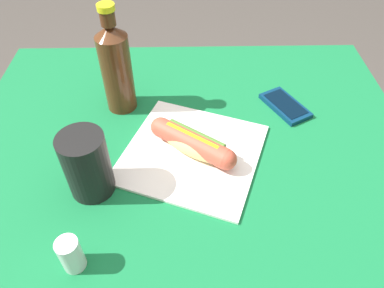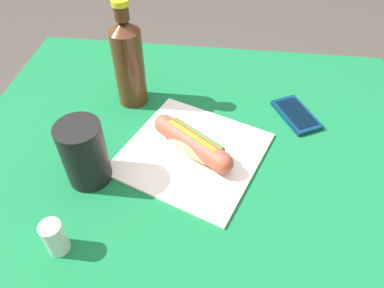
# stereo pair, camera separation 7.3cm
# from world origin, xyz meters

# --- Properties ---
(dining_table) EXTENTS (0.97, 0.88, 0.78)m
(dining_table) POSITION_xyz_m (0.00, 0.00, 0.62)
(dining_table) COLOR brown
(dining_table) RESTS_ON ground
(paper_wrapper) EXTENTS (0.34, 0.34, 0.01)m
(paper_wrapper) POSITION_xyz_m (0.01, 0.01, 0.78)
(paper_wrapper) COLOR white
(paper_wrapper) RESTS_ON dining_table
(hot_dog) EXTENTS (0.17, 0.14, 0.05)m
(hot_dog) POSITION_xyz_m (0.01, 0.01, 0.81)
(hot_dog) COLOR #E5BC75
(hot_dog) RESTS_ON paper_wrapper
(cell_phone) EXTENTS (0.11, 0.14, 0.01)m
(cell_phone) POSITION_xyz_m (0.23, 0.16, 0.79)
(cell_phone) COLOR #0A2D4C
(cell_phone) RESTS_ON dining_table
(soda_bottle) EXTENTS (0.07, 0.07, 0.25)m
(soda_bottle) POSITION_xyz_m (-0.16, 0.17, 0.89)
(soda_bottle) COLOR #4C2814
(soda_bottle) RESTS_ON dining_table
(drinking_cup) EXTENTS (0.08, 0.08, 0.13)m
(drinking_cup) POSITION_xyz_m (-0.18, -0.07, 0.85)
(drinking_cup) COLOR black
(drinking_cup) RESTS_ON dining_table
(salt_shaker) EXTENTS (0.04, 0.04, 0.07)m
(salt_shaker) POSITION_xyz_m (-0.19, -0.23, 0.82)
(salt_shaker) COLOR silver
(salt_shaker) RESTS_ON dining_table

